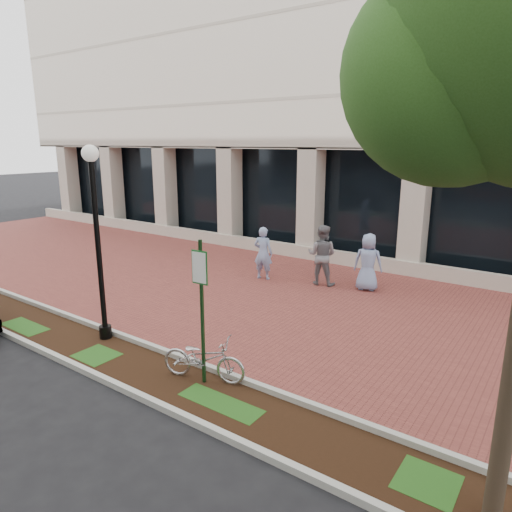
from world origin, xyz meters
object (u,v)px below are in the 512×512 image
Objects in this scene: parking_sign at (201,296)px; pedestrian_right at (368,262)px; locked_bicycle at (204,358)px; lamppost at (97,234)px; pedestrian_left at (263,253)px; pedestrian_mid at (322,255)px.

pedestrian_right is at bearing 83.73° from parking_sign.
lamppost is at bearing 70.64° from locked_bicycle.
lamppost is 3.75m from locked_bicycle.
lamppost reaches higher than locked_bicycle.
parking_sign is 6.92m from pedestrian_left.
parking_sign is at bearing -159.44° from locked_bicycle.
lamppost is (-3.22, 0.21, 0.74)m from parking_sign.
parking_sign is 3.31m from lamppost.
locked_bicycle is 0.95× the size of pedestrian_left.
parking_sign is 7.16m from pedestrian_right.
parking_sign is 1.57× the size of pedestrian_right.
locked_bicycle is at bearing 102.69° from pedestrian_left.
pedestrian_right is at bearing 62.70° from lamppost.
pedestrian_mid is 1.45m from pedestrian_right.
parking_sign reaches higher than locked_bicycle.
parking_sign is 1.44× the size of pedestrian_mid.
pedestrian_mid is at bearing -174.39° from pedestrian_left.
pedestrian_left is at bearing 1.23° from pedestrian_right.
pedestrian_right reaches higher than pedestrian_left.
lamppost is at bearing 172.78° from parking_sign.
pedestrian_mid is (2.14, 6.61, -1.51)m from lamppost.
locked_bicycle is 0.95× the size of pedestrian_right.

